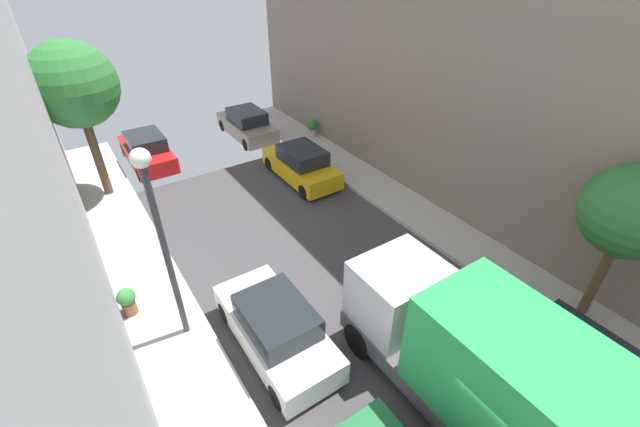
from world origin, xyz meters
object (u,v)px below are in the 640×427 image
at_px(street_tree_1, 632,212).
at_px(parked_car_right_2, 566,360).
at_px(parked_car_left_2, 276,328).
at_px(delivery_truck, 483,368).
at_px(lamp_post, 158,224).
at_px(parked_car_left_3, 147,151).
at_px(potted_plant_3, 312,127).
at_px(potted_plant_5, 127,300).
at_px(parked_car_right_3, 301,165).
at_px(parked_car_right_4, 247,125).
at_px(street_tree_0, 74,86).

bearing_deg(street_tree_1, parked_car_right_2, -162.25).
height_order(parked_car_left_2, delivery_truck, delivery_truck).
height_order(parked_car_left_2, lamp_post, lamp_post).
relative_size(parked_car_left_2, parked_car_left_3, 1.00).
xyz_separation_m(potted_plant_3, potted_plant_5, (-11.31, -7.86, -0.00)).
height_order(parked_car_right_3, potted_plant_5, parked_car_right_3).
xyz_separation_m(parked_car_right_4, street_tree_1, (2.57, -17.18, 2.89)).
bearing_deg(parked_car_left_2, street_tree_1, -26.38).
relative_size(parked_car_left_3, delivery_truck, 0.64).
height_order(parked_car_left_2, potted_plant_5, parked_car_left_2).
bearing_deg(parked_car_right_2, parked_car_right_3, 90.00).
height_order(potted_plant_3, potted_plant_5, potted_plant_3).
xyz_separation_m(parked_car_left_3, parked_car_right_2, (5.40, -17.66, 0.00)).
relative_size(parked_car_right_3, delivery_truck, 0.64).
distance_m(delivery_truck, lamp_post, 7.75).
relative_size(parked_car_left_3, parked_car_right_3, 1.00).
relative_size(delivery_truck, potted_plant_5, 7.41).
height_order(parked_car_right_2, delivery_truck, delivery_truck).
distance_m(parked_car_left_2, parked_car_right_3, 9.28).
height_order(street_tree_1, potted_plant_3, street_tree_1).
bearing_deg(potted_plant_5, parked_car_left_2, -47.16).
bearing_deg(delivery_truck, parked_car_right_4, 81.17).
bearing_deg(street_tree_1, parked_car_right_4, 98.50).
distance_m(street_tree_0, lamp_post, 9.17).
relative_size(potted_plant_3, potted_plant_5, 1.03).
relative_size(parked_car_left_2, lamp_post, 0.76).
height_order(parked_car_right_3, lamp_post, lamp_post).
height_order(parked_car_right_3, street_tree_0, street_tree_0).
bearing_deg(street_tree_0, parked_car_right_3, -23.55).
height_order(parked_car_left_3, lamp_post, lamp_post).
bearing_deg(delivery_truck, parked_car_right_3, 77.01).
relative_size(parked_car_left_2, potted_plant_3, 4.58).
relative_size(delivery_truck, lamp_post, 1.20).
bearing_deg(delivery_truck, parked_car_left_2, 122.98).
bearing_deg(potted_plant_5, delivery_truck, -52.35).
height_order(parked_car_right_4, potted_plant_3, parked_car_right_4).
distance_m(parked_car_right_3, lamp_post, 9.81).
bearing_deg(parked_car_right_4, parked_car_right_3, -90.00).
bearing_deg(street_tree_1, delivery_truck, -177.73).
xyz_separation_m(delivery_truck, street_tree_1, (5.27, 0.21, 1.83)).
distance_m(parked_car_left_2, delivery_truck, 5.07).
xyz_separation_m(parked_car_right_3, potted_plant_5, (-8.43, -4.27, -0.07)).
height_order(parked_car_right_2, street_tree_0, street_tree_0).
distance_m(street_tree_1, potted_plant_5, 13.49).
bearing_deg(street_tree_0, parked_car_right_2, -64.02).
xyz_separation_m(parked_car_left_3, potted_plant_5, (-3.03, -9.62, -0.07)).
distance_m(parked_car_right_2, delivery_truck, 2.97).
distance_m(parked_car_left_3, lamp_post, 11.70).
relative_size(parked_car_right_2, parked_car_right_3, 1.00).
distance_m(parked_car_right_3, parked_car_right_4, 5.68).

